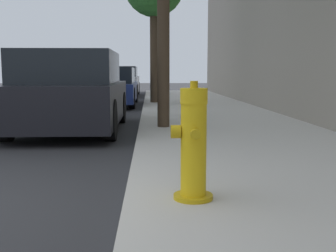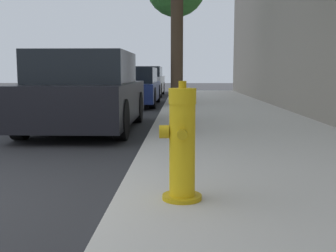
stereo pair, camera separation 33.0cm
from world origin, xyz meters
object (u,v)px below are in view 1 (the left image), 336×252
(parked_car_mid, at_px, (111,87))
(parked_car_far, at_px, (120,82))
(fire_hydrant, at_px, (193,146))
(parked_car_near, at_px, (71,93))

(parked_car_mid, relative_size, parked_car_far, 0.97)
(parked_car_mid, height_order, parked_car_far, parked_car_far)
(fire_hydrant, xyz_separation_m, parked_car_near, (-1.84, 4.81, 0.18))
(fire_hydrant, relative_size, parked_car_mid, 0.22)
(fire_hydrant, relative_size, parked_car_near, 0.23)
(parked_car_far, bearing_deg, parked_car_mid, -88.87)
(parked_car_far, bearing_deg, fire_hydrant, -83.94)
(parked_car_near, height_order, parked_car_far, parked_car_near)
(parked_car_near, xyz_separation_m, parked_car_mid, (0.19, 6.12, -0.10))
(parked_car_mid, xyz_separation_m, parked_car_far, (-0.11, 5.68, 0.05))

